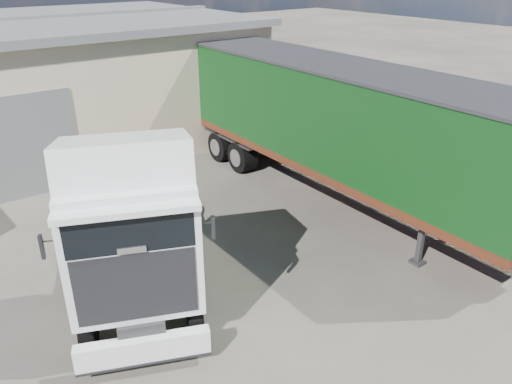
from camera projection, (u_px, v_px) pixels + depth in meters
ground at (239, 324)px, 11.40m from camera, size 120.00×120.00×0.00m
brick_boundary_wall at (374, 121)px, 21.53m from camera, size 0.35×26.00×2.50m
tractor_unit at (134, 235)px, 11.22m from camera, size 5.09×7.19×4.60m
box_trailer at (336, 119)px, 16.34m from camera, size 3.32×13.94×4.61m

